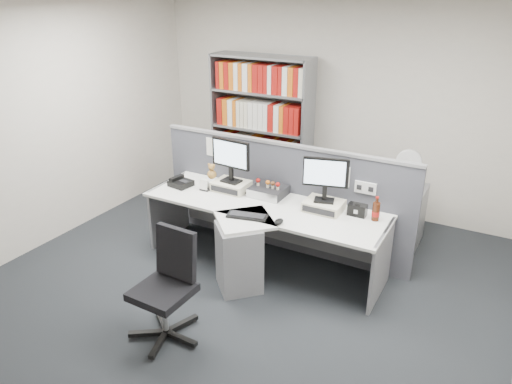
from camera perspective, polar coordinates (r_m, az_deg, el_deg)
The scene contains 21 objects.
ground at distance 4.75m, azimuth -3.87°, elevation -13.01°, with size 5.50×5.50×0.00m, color #282B2F.
room_shell at distance 3.97m, azimuth -4.56°, elevation 8.34°, with size 5.04×5.54×2.72m.
partition at distance 5.38m, azimuth 3.11°, elevation -0.46°, with size 3.00×0.08×1.27m.
desk at distance 4.94m, azimuth -0.31°, elevation -5.17°, with size 2.60×1.20×0.72m.
monitor_riser_left at distance 5.33m, azimuth -2.98°, elevation 0.74°, with size 0.38×0.31×0.10m.
monitor_riser_right at distance 4.89m, azimuth 8.09°, elevation -1.63°, with size 0.38×0.31×0.10m.
monitor_left at distance 5.21m, azimuth -3.04°, elevation 4.19°, with size 0.48×0.17×0.48m.
monitor_right at distance 4.76m, azimuth 8.31°, elevation 1.92°, with size 0.44×0.19×0.46m.
desktop_pc at distance 5.19m, azimuth 1.49°, elevation 0.10°, with size 0.37×0.33×0.10m.
figurines at distance 5.13m, azimuth 1.57°, elevation 1.03°, with size 0.29×0.05×0.09m.
keyboard at distance 4.71m, azimuth -1.06°, elevation -2.87°, with size 0.42×0.23×0.03m.
mouse at distance 4.58m, azimuth 2.74°, elevation -3.55°, with size 0.08×0.12×0.05m, color black.
desk_phone at distance 5.51m, azimuth -9.01°, elevation 1.10°, with size 0.26×0.24×0.10m.
desk_calendar at distance 5.35m, azimuth -6.15°, elevation 0.75°, with size 0.11×0.08×0.13m.
plush_toy at distance 5.38m, azimuth -5.31°, elevation 2.35°, with size 0.11×0.11×0.18m.
speaker at distance 4.83m, azimuth 12.01°, elevation -2.10°, with size 0.18×0.10×0.12m, color black.
cola_bottle at distance 4.76m, azimuth 14.13°, elevation -2.27°, with size 0.08×0.08×0.25m.
shelving_unit at distance 6.66m, azimuth 0.63°, elevation 7.27°, with size 1.41×0.40×2.00m.
filing_cabinet at distance 5.82m, azimuth 16.98°, elevation -2.81°, with size 0.45×0.61×0.70m.
desk_fan at distance 5.58m, azimuth 17.74°, elevation 3.12°, with size 0.28×0.16×0.47m.
office_chair at distance 4.17m, azimuth -10.47°, elevation -10.63°, with size 0.61×0.63×0.95m.
Camera 1 is at (2.11, -3.20, 2.81)m, focal length 33.47 mm.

